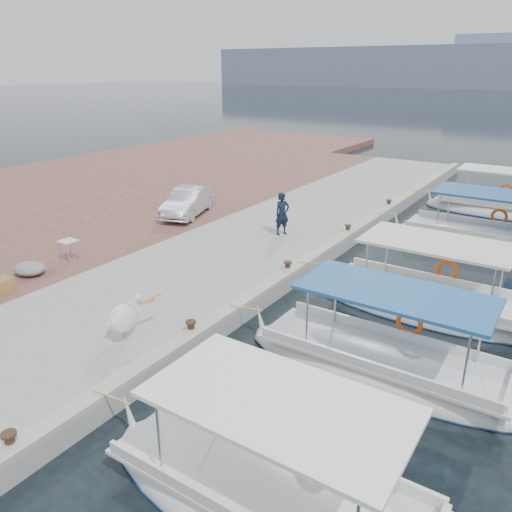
{
  "coord_description": "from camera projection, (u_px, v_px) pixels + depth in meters",
  "views": [
    {
      "loc": [
        7.29,
        -12.08,
        6.93
      ],
      "look_at": [
        -1.0,
        0.55,
        1.2
      ],
      "focal_mm": 35.0,
      "sensor_mm": 36.0,
      "label": 1
    }
  ],
  "objects": [
    {
      "name": "fishing_caique_b",
      "position": [
        380.0,
        369.0,
        11.99
      ],
      "size": [
        7.16,
        2.18,
        2.83
      ],
      "color": "silver",
      "rests_on": "ground"
    },
    {
      "name": "fishing_caique_a",
      "position": [
        268.0,
        501.0,
        8.35
      ],
      "size": [
        6.76,
        2.4,
        2.83
      ],
      "color": "silver",
      "rests_on": "ground"
    },
    {
      "name": "fishing_caique_d",
      "position": [
        486.0,
        241.0,
        20.61
      ],
      "size": [
        7.73,
        2.55,
        2.83
      ],
      "color": "silver",
      "rests_on": "ground"
    },
    {
      "name": "fishing_caique_c",
      "position": [
        423.0,
        306.0,
        15.15
      ],
      "size": [
        6.95,
        2.47,
        2.83
      ],
      "color": "silver",
      "rests_on": "ground"
    },
    {
      "name": "quay_curb",
      "position": [
        335.0,
        241.0,
        19.46
      ],
      "size": [
        0.44,
        40.0,
        0.12
      ],
      "primitive_type": "cube",
      "color": "#A6A293",
      "rests_on": "concrete_quay"
    },
    {
      "name": "ground",
      "position": [
        273.0,
        303.0,
        15.64
      ],
      "size": [
        400.0,
        400.0,
        0.0
      ],
      "primitive_type": "plane",
      "color": "black",
      "rests_on": "ground"
    },
    {
      "name": "cobblestone_strip",
      "position": [
        184.0,
        218.0,
        23.56
      ],
      "size": [
        4.0,
        40.0,
        0.5
      ],
      "primitive_type": "cube",
      "color": "brown",
      "rests_on": "ground"
    },
    {
      "name": "tarp_bundle",
      "position": [
        30.0,
        269.0,
        16.47
      ],
      "size": [
        1.1,
        0.9,
        0.4
      ],
      "primitive_type": "ellipsoid",
      "color": "gray",
      "rests_on": "cobblestone_strip"
    },
    {
      "name": "fishing_caique_e",
      "position": [
        493.0,
        211.0,
        25.22
      ],
      "size": [
        6.71,
        2.25,
        2.83
      ],
      "color": "silver",
      "rests_on": "ground"
    },
    {
      "name": "folding_table",
      "position": [
        69.0,
        246.0,
        17.58
      ],
      "size": [
        0.55,
        0.55,
        0.73
      ],
      "color": "silver",
      "rests_on": "cobblestone_strip"
    },
    {
      "name": "fisherman",
      "position": [
        282.0,
        214.0,
        20.18
      ],
      "size": [
        0.67,
        0.76,
        1.74
      ],
      "primitive_type": "imported",
      "rotation": [
        0.0,
        0.0,
        1.06
      ],
      "color": "black",
      "rests_on": "concrete_quay"
    },
    {
      "name": "wooden_crate",
      "position": [
        2.0,
        285.0,
        15.15
      ],
      "size": [
        0.55,
        0.55,
        0.44
      ],
      "primitive_type": "cube",
      "color": "brown",
      "rests_on": "cobblestone_strip"
    },
    {
      "name": "pelican",
      "position": [
        125.0,
        317.0,
        12.43
      ],
      "size": [
        0.84,
        1.46,
        1.14
      ],
      "color": "tan",
      "rests_on": "concrete_quay"
    },
    {
      "name": "parked_car",
      "position": [
        188.0,
        201.0,
        22.99
      ],
      "size": [
        2.47,
        4.05,
        1.26
      ],
      "primitive_type": "imported",
      "rotation": [
        0.0,
        0.0,
        0.32
      ],
      "color": "silver",
      "rests_on": "cobblestone_strip"
    },
    {
      "name": "concrete_quay",
      "position": [
        274.0,
        237.0,
        21.0
      ],
      "size": [
        6.0,
        40.0,
        0.5
      ],
      "primitive_type": "cube",
      "color": "gray",
      "rests_on": "ground"
    },
    {
      "name": "mooring_bollards",
      "position": [
        288.0,
        265.0,
        16.75
      ],
      "size": [
        0.28,
        20.28,
        0.33
      ],
      "color": "black",
      "rests_on": "concrete_quay"
    },
    {
      "name": "land_backing",
      "position": [
        52.0,
        191.0,
        28.7
      ],
      "size": [
        16.0,
        60.0,
        0.48
      ],
      "primitive_type": "cube",
      "color": "brown",
      "rests_on": "ground"
    }
  ]
}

